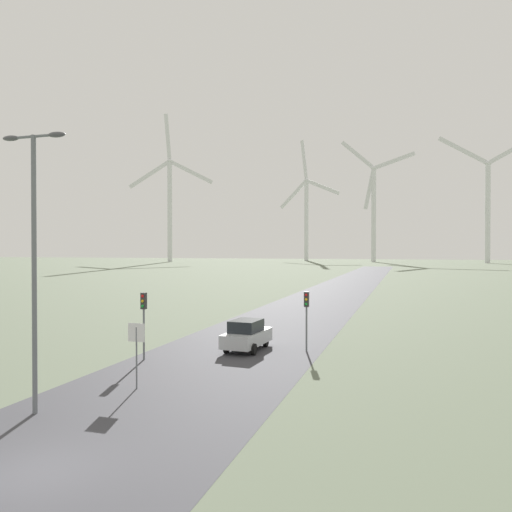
# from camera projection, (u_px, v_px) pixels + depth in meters

# --- Properties ---
(ground_plane) EXTENTS (600.00, 600.00, 0.00)m
(ground_plane) POSITION_uv_depth(u_px,v_px,m) (28.00, 474.00, 13.44)
(ground_plane) COLOR #5B6651
(road_surface) EXTENTS (10.00, 240.00, 0.01)m
(road_surface) POSITION_uv_depth(u_px,v_px,m) (322.00, 300.00, 59.36)
(road_surface) COLOR #38383D
(road_surface) RESTS_ON ground
(streetlamp) EXTENTS (2.73, 0.32, 10.31)m
(streetlamp) POSITION_uv_depth(u_px,v_px,m) (34.00, 241.00, 18.31)
(streetlamp) COLOR slate
(streetlamp) RESTS_ON ground
(stop_sign_near) EXTENTS (0.81, 0.07, 2.86)m
(stop_sign_near) POSITION_uv_depth(u_px,v_px,m) (136.00, 343.00, 21.64)
(stop_sign_near) COLOR slate
(stop_sign_near) RESTS_ON ground
(traffic_light_post_near_left) EXTENTS (0.28, 0.33, 3.69)m
(traffic_light_post_near_left) POSITION_uv_depth(u_px,v_px,m) (144.00, 311.00, 27.26)
(traffic_light_post_near_left) COLOR slate
(traffic_light_post_near_left) RESTS_ON ground
(traffic_light_post_near_right) EXTENTS (0.28, 0.34, 3.55)m
(traffic_light_post_near_right) POSITION_uv_depth(u_px,v_px,m) (306.00, 308.00, 29.57)
(traffic_light_post_near_right) COLOR slate
(traffic_light_post_near_right) RESTS_ON ground
(car_approaching) EXTENTS (2.12, 4.23, 1.83)m
(car_approaching) POSITION_uv_depth(u_px,v_px,m) (247.00, 335.00, 29.96)
(car_approaching) COLOR #B7BCC1
(car_approaching) RESTS_ON ground
(wind_turbine_far_left) EXTENTS (35.89, 17.76, 70.43)m
(wind_turbine_far_left) POSITION_uv_depth(u_px,v_px,m) (170.00, 199.00, 237.43)
(wind_turbine_far_left) COLOR silver
(wind_turbine_far_left) RESTS_ON ground
(wind_turbine_left) EXTENTS (34.71, 16.74, 63.87)m
(wind_turbine_left) POSITION_uv_depth(u_px,v_px,m) (306.00, 210.00, 262.47)
(wind_turbine_left) COLOR silver
(wind_turbine_left) RESTS_ON ground
(wind_turbine_center) EXTENTS (34.19, 3.53, 58.03)m
(wind_turbine_center) POSITION_uv_depth(u_px,v_px,m) (374.00, 204.00, 236.00)
(wind_turbine_center) COLOR silver
(wind_turbine_center) RESTS_ON ground
(wind_turbine_right) EXTENTS (41.39, 2.60, 56.01)m
(wind_turbine_right) POSITION_uv_depth(u_px,v_px,m) (488.00, 200.00, 215.71)
(wind_turbine_right) COLOR silver
(wind_turbine_right) RESTS_ON ground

